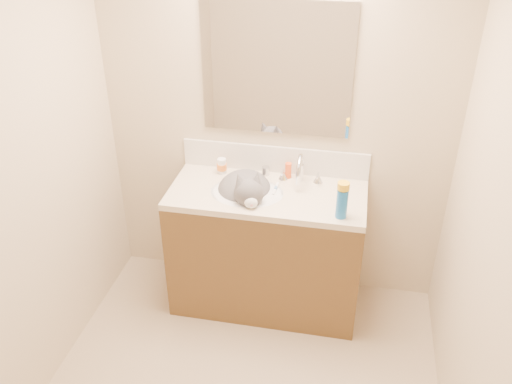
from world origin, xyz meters
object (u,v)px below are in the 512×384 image
at_px(vanity_cabinet, 267,251).
at_px(pill_bottle, 222,166).
at_px(basin, 247,202).
at_px(amber_bottle, 288,170).
at_px(cat, 246,192).
at_px(silver_jar, 266,171).
at_px(faucet, 300,172).
at_px(spray_can, 342,204).

distance_m(vanity_cabinet, pill_bottle, 0.63).
relative_size(basin, amber_bottle, 4.44).
height_order(cat, amber_bottle, cat).
bearing_deg(cat, amber_bottle, 20.53).
bearing_deg(silver_jar, pill_bottle, -173.46).
bearing_deg(faucet, amber_bottle, 141.61).
distance_m(silver_jar, spray_can, 0.65).
bearing_deg(basin, faucet, 29.12).
bearing_deg(silver_jar, spray_can, -38.69).
distance_m(faucet, spray_can, 0.43).
bearing_deg(pill_bottle, amber_bottle, 3.18).
distance_m(cat, pill_bottle, 0.28).
relative_size(faucet, amber_bottle, 2.76).
bearing_deg(spray_can, amber_bottle, 132.17).
bearing_deg(spray_can, cat, 162.40).
distance_m(faucet, silver_jar, 0.25).
relative_size(vanity_cabinet, basin, 2.67).
bearing_deg(silver_jar, basin, -106.55).
distance_m(basin, faucet, 0.38).
bearing_deg(amber_bottle, silver_jar, 176.66).
height_order(amber_bottle, spray_can, spray_can).
distance_m(cat, silver_jar, 0.24).
height_order(basin, spray_can, spray_can).
distance_m(amber_bottle, spray_can, 0.53).
xyz_separation_m(basin, amber_bottle, (0.22, 0.23, 0.12)).
bearing_deg(cat, silver_jar, 47.05).
bearing_deg(vanity_cabinet, spray_can, -22.96).
bearing_deg(silver_jar, amber_bottle, -3.34).
bearing_deg(faucet, silver_jar, 162.14).
height_order(faucet, pill_bottle, faucet).
height_order(basin, cat, cat).
bearing_deg(basin, spray_can, -15.82).
height_order(pill_bottle, silver_jar, pill_bottle).
height_order(vanity_cabinet, faucet, faucet).
bearing_deg(faucet, spray_can, -50.12).
distance_m(faucet, pill_bottle, 0.51).
xyz_separation_m(pill_bottle, spray_can, (0.79, -0.37, 0.04)).
xyz_separation_m(basin, spray_can, (0.58, -0.16, 0.16)).
relative_size(faucet, cat, 0.55).
distance_m(basin, pill_bottle, 0.32).
bearing_deg(cat, basin, -80.86).
relative_size(basin, silver_jar, 7.98).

